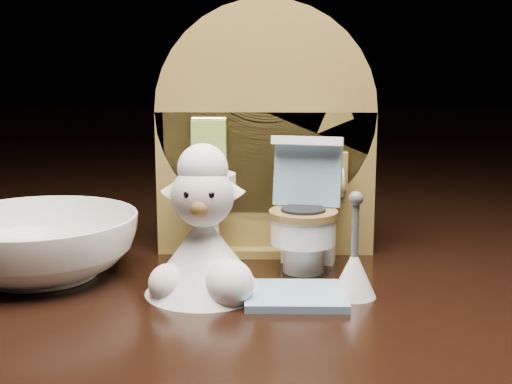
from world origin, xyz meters
TOP-DOWN VIEW (x-y plane):
  - backdrop_panel at (-0.00, 0.06)m, footprint 0.13×0.05m
  - toy_toilet at (0.02, 0.03)m, footprint 0.04×0.05m
  - bath_mat at (0.02, -0.02)m, footprint 0.05×0.04m
  - toilet_brush at (0.04, -0.02)m, footprint 0.02×0.02m
  - plush_lamb at (-0.03, -0.01)m, footprint 0.06×0.06m
  - ceramic_bowl at (-0.12, 0.02)m, footprint 0.13×0.13m

SIDE VIEW (x-z plane):
  - bath_mat at x=0.02m, z-range 0.00..0.00m
  - toilet_brush at x=0.04m, z-range -0.01..0.04m
  - ceramic_bowl at x=-0.12m, z-range 0.00..0.03m
  - plush_lamb at x=-0.03m, z-range -0.01..0.07m
  - toy_toilet at x=0.02m, z-range -0.01..0.07m
  - backdrop_panel at x=0.00m, z-range -0.01..0.14m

